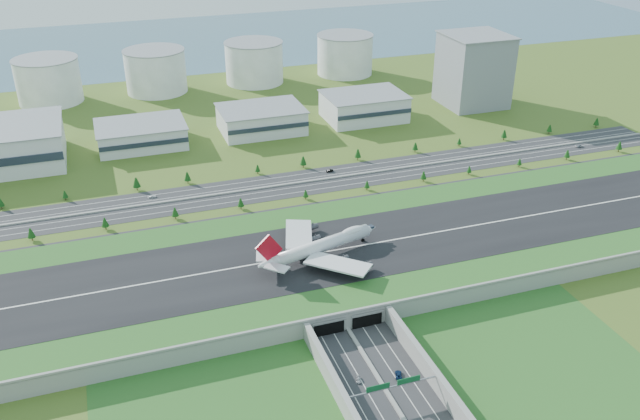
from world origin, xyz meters
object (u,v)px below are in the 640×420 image
object	(u,v)px
fuel_tank_a	(48,81)
car_2	(399,375)
car_5	(330,171)
car_7	(152,196)
car_6	(579,146)
boeing_747	(320,246)
car_0	(358,379)
office_tower	(474,70)

from	to	relation	value
fuel_tank_a	car_2	world-z (taller)	fuel_tank_a
car_5	car_7	bearing A→B (deg)	-93.24
car_2	car_6	world-z (taller)	car_6
car_7	car_2	bearing A→B (deg)	23.10
boeing_747	car_2	distance (m)	81.38
fuel_tank_a	car_0	bearing A→B (deg)	-73.94
car_0	car_7	xyz separation A→B (m)	(-55.85, 184.73, -0.02)
office_tower	car_6	xyz separation A→B (m)	(23.26, -106.55, -26.60)
fuel_tank_a	car_2	size ratio (longest dim) A/B	9.39
fuel_tank_a	car_7	bearing A→B (deg)	-74.63
fuel_tank_a	car_6	world-z (taller)	fuel_tank_a
boeing_747	car_6	distance (m)	238.18
fuel_tank_a	boeing_747	distance (m)	336.69
car_2	car_6	xyz separation A→B (m)	(215.37, 171.77, 0.04)
office_tower	car_6	distance (m)	112.25
car_5	office_tower	bearing A→B (deg)	116.88
car_0	car_6	world-z (taller)	car_6
car_0	car_6	distance (m)	286.17
office_tower	boeing_747	xyz separation A→B (m)	(-196.24, -198.10, -13.56)
fuel_tank_a	car_7	xyz separation A→B (m)	(56.62, -206.02, -16.72)
fuel_tank_a	car_0	xyz separation A→B (m)	(112.48, -390.76, -16.70)
fuel_tank_a	car_0	distance (m)	406.96
car_6	car_5	bearing A→B (deg)	86.72
fuel_tank_a	car_5	size ratio (longest dim) A/B	10.47
car_7	car_0	bearing A→B (deg)	19.09
car_6	office_tower	bearing A→B (deg)	14.33
car_6	car_7	distance (m)	287.05
boeing_747	car_7	distance (m)	127.06
office_tower	car_0	world-z (taller)	office_tower
car_2	car_5	size ratio (longest dim) A/B	1.12
fuel_tank_a	car_6	distance (m)	408.88
office_tower	car_5	distance (m)	179.52
office_tower	car_5	xyz separation A→B (m)	(-152.91, -90.22, -26.59)
car_7	car_6	bearing A→B (deg)	89.17
boeing_747	car_7	size ratio (longest dim) A/B	14.59
car_5	car_0	bearing A→B (deg)	-20.06
car_7	office_tower	bearing A→B (deg)	111.33
car_0	car_5	size ratio (longest dim) A/B	0.84
car_0	car_5	world-z (taller)	car_5
fuel_tank_a	boeing_747	bearing A→B (deg)	-68.43
fuel_tank_a	car_7	size ratio (longest dim) A/B	11.03
fuel_tank_a	boeing_747	xyz separation A→B (m)	(123.76, -313.10, -3.56)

